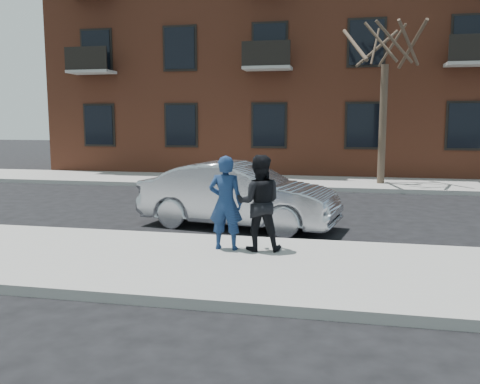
% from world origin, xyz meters
% --- Properties ---
extents(ground, '(100.00, 100.00, 0.00)m').
position_xyz_m(ground, '(0.00, 0.00, 0.00)').
color(ground, black).
rests_on(ground, ground).
extents(near_sidewalk, '(50.00, 3.50, 0.15)m').
position_xyz_m(near_sidewalk, '(0.00, -0.25, 0.07)').
color(near_sidewalk, gray).
rests_on(near_sidewalk, ground).
extents(near_curb, '(50.00, 0.10, 0.15)m').
position_xyz_m(near_curb, '(0.00, 1.55, 0.07)').
color(near_curb, '#999691').
rests_on(near_curb, ground).
extents(far_sidewalk, '(50.00, 3.50, 0.15)m').
position_xyz_m(far_sidewalk, '(0.00, 11.25, 0.07)').
color(far_sidewalk, gray).
rests_on(far_sidewalk, ground).
extents(far_curb, '(50.00, 0.10, 0.15)m').
position_xyz_m(far_curb, '(0.00, 9.45, 0.07)').
color(far_curb, '#999691').
rests_on(far_curb, ground).
extents(apartment_building, '(24.30, 10.30, 12.30)m').
position_xyz_m(apartment_building, '(2.00, 18.00, 6.16)').
color(apartment_building, brown).
rests_on(apartment_building, ground).
extents(street_tree, '(3.60, 3.60, 6.80)m').
position_xyz_m(street_tree, '(4.50, 11.00, 5.52)').
color(street_tree, '#3D2D24').
rests_on(street_tree, far_sidewalk).
extents(silver_sedan, '(4.63, 2.24, 1.46)m').
position_xyz_m(silver_sedan, '(0.93, 3.10, 0.73)').
color(silver_sedan, '#999BA3').
rests_on(silver_sedan, ground).
extents(man_hoodie, '(0.60, 0.48, 1.64)m').
position_xyz_m(man_hoodie, '(1.24, 0.55, 0.97)').
color(man_hoodie, navy).
rests_on(man_hoodie, near_sidewalk).
extents(man_peacoat, '(0.90, 0.76, 1.66)m').
position_xyz_m(man_peacoat, '(1.82, 0.62, 0.98)').
color(man_peacoat, black).
rests_on(man_peacoat, near_sidewalk).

